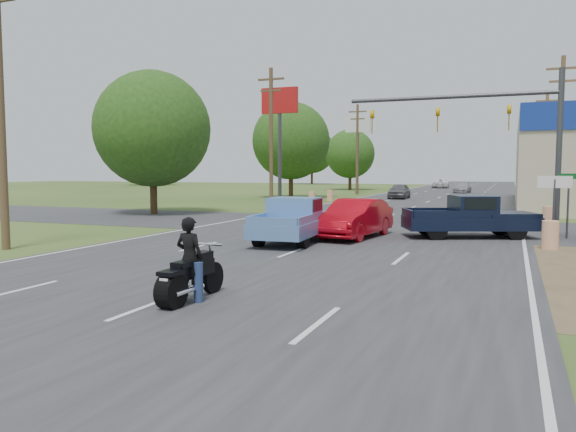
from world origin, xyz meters
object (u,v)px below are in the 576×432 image
at_px(motorcycle, 188,278).
at_px(navy_pickup, 473,216).
at_px(red_convertible, 355,219).
at_px(distant_car_white, 441,183).
at_px(blue_pickup, 295,220).
at_px(rider, 190,262).
at_px(distant_car_silver, 462,188).
at_px(distant_car_grey, 399,191).

relative_size(motorcycle, navy_pickup, 0.41).
bearing_deg(red_convertible, navy_pickup, 30.02).
height_order(navy_pickup, distant_car_white, navy_pickup).
bearing_deg(red_convertible, motorcycle, -83.88).
relative_size(motorcycle, blue_pickup, 0.43).
distance_m(red_convertible, rider, 12.05).
distance_m(navy_pickup, distant_car_white, 64.28).
xyz_separation_m(navy_pickup, distant_car_silver, (-4.16, 46.30, -0.25)).
bearing_deg(blue_pickup, distant_car_grey, 90.09).
distance_m(motorcycle, rider, 0.34).
bearing_deg(distant_car_silver, navy_pickup, -80.20).
bearing_deg(distant_car_silver, red_convertible, -85.66).
distance_m(red_convertible, distant_car_grey, 31.95).
xyz_separation_m(motorcycle, distant_car_white, (-3.98, 77.63, 0.19)).
height_order(blue_pickup, distant_car_silver, blue_pickup).
distance_m(red_convertible, navy_pickup, 4.80).
height_order(red_convertible, distant_car_silver, red_convertible).
height_order(blue_pickup, distant_car_white, blue_pickup).
xyz_separation_m(distant_car_grey, distant_car_white, (-0.11, 33.85, -0.02)).
distance_m(navy_pickup, distant_car_silver, 46.49).
bearing_deg(distant_car_grey, motorcycle, -85.90).
xyz_separation_m(rider, distant_car_silver, (0.56, 60.18, -0.23)).
height_order(motorcycle, distant_car_silver, distant_car_silver).
distance_m(rider, distant_car_silver, 60.19).
xyz_separation_m(rider, navy_pickup, (4.72, 13.89, 0.02)).
bearing_deg(navy_pickup, motorcycle, -40.93).
xyz_separation_m(motorcycle, blue_pickup, (-1.50, 9.99, 0.35)).
bearing_deg(distant_car_grey, rider, -85.89).
relative_size(rider, distant_car_white, 0.33).
relative_size(motorcycle, distant_car_grey, 0.53).
bearing_deg(motorcycle, distant_car_white, 95.20).
xyz_separation_m(rider, distant_car_grey, (-3.87, 43.72, -0.12)).
distance_m(motorcycle, distant_car_white, 77.73).
relative_size(distant_car_grey, distant_car_white, 0.84).
bearing_deg(navy_pickup, distant_car_grey, 173.83).
height_order(red_convertible, distant_car_grey, red_convertible).
bearing_deg(navy_pickup, red_convertible, -89.68).
bearing_deg(distant_car_white, blue_pickup, 88.88).
bearing_deg(rider, motorcycle, 90.00).
relative_size(red_convertible, navy_pickup, 0.85).
bearing_deg(navy_pickup, rider, -41.00).
height_order(motorcycle, navy_pickup, navy_pickup).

